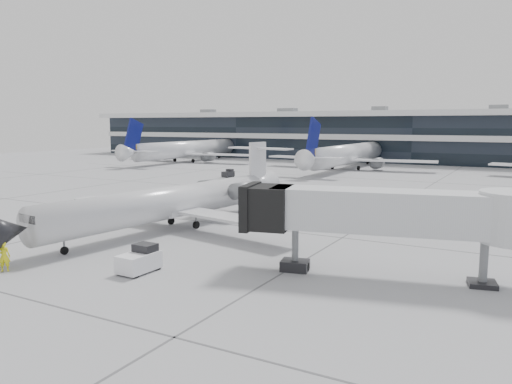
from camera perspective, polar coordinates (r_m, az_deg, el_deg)
The scene contains 10 objects.
ground at distance 42.21m, azimuth -3.12°, elevation -3.76°, with size 220.00×220.00×0.00m, color gray.
terminal at distance 119.08m, azimuth 18.47°, elevation 5.78°, with size 170.00×22.00×10.00m, color black.
bg_jet_left at distance 112.53m, azimuth -7.63°, elevation 3.47°, with size 32.00×40.00×9.60m, color white, non-canonical shape.
bg_jet_center at distance 95.24m, azimuth 10.55°, elevation 2.61°, with size 32.00×40.00×9.60m, color white, non-canonical shape.
regional_jet at distance 40.72m, azimuth -9.41°, elevation -1.03°, with size 23.09×28.82×6.66m.
jet_bridge at distance 28.03m, azimuth 16.08°, elevation -2.31°, with size 15.68×6.22×5.07m.
ramp_worker at distance 32.38m, azimuth -26.84°, elevation -6.57°, with size 0.65×0.43×1.79m, color #FFF91A.
baggage_tug at distance 29.66m, azimuth -13.14°, elevation -7.58°, with size 1.51×2.48×1.56m.
traffic_cone at distance 56.70m, azimuth 3.78°, elevation -0.53°, with size 0.38×0.38×0.49m.
far_tug at distance 79.36m, azimuth -3.18°, elevation 2.12°, with size 1.40×2.12×1.27m.
Camera 1 is at (22.06, -34.97, 8.49)m, focal length 35.00 mm.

